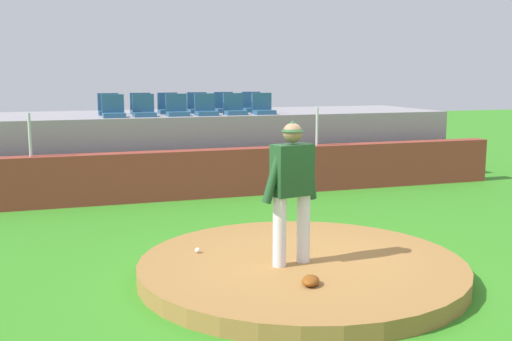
{
  "coord_description": "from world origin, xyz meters",
  "views": [
    {
      "loc": [
        -2.98,
        -7.16,
        2.64
      ],
      "look_at": [
        0.0,
        1.91,
        1.12
      ],
      "focal_mm": 42.96,
      "sensor_mm": 36.0,
      "label": 1
    }
  ],
  "objects_px": {
    "stadium_chair_5": "(263,108)",
    "stadium_chair_9": "(198,106)",
    "stadium_chair_3": "(206,109)",
    "stadium_chair_6": "(109,108)",
    "stadium_chair_2": "(177,109)",
    "stadium_chair_11": "(252,106)",
    "stadium_chair_7": "(141,107)",
    "stadium_chair_0": "(113,110)",
    "fielding_glove": "(311,281)",
    "stadium_chair_4": "(234,108)",
    "stadium_chair_10": "(224,106)",
    "pitcher": "(292,182)",
    "stadium_chair_8": "(168,107)",
    "stadium_chair_1": "(144,110)",
    "baseball": "(198,250)"
  },
  "relations": [
    {
      "from": "baseball",
      "to": "stadium_chair_10",
      "type": "bearing_deg",
      "value": 71.73
    },
    {
      "from": "stadium_chair_8",
      "to": "stadium_chair_4",
      "type": "bearing_deg",
      "value": 147.97
    },
    {
      "from": "stadium_chair_2",
      "to": "stadium_chair_11",
      "type": "height_order",
      "value": "same"
    },
    {
      "from": "stadium_chair_4",
      "to": "stadium_chair_6",
      "type": "height_order",
      "value": "same"
    },
    {
      "from": "stadium_chair_3",
      "to": "stadium_chair_5",
      "type": "height_order",
      "value": "same"
    },
    {
      "from": "stadium_chair_0",
      "to": "stadium_chair_1",
      "type": "bearing_deg",
      "value": -175.83
    },
    {
      "from": "stadium_chair_5",
      "to": "stadium_chair_3",
      "type": "bearing_deg",
      "value": 0.11
    },
    {
      "from": "stadium_chair_5",
      "to": "stadium_chair_7",
      "type": "height_order",
      "value": "same"
    },
    {
      "from": "fielding_glove",
      "to": "stadium_chair_9",
      "type": "distance_m",
      "value": 8.67
    },
    {
      "from": "stadium_chair_6",
      "to": "stadium_chair_8",
      "type": "distance_m",
      "value": 1.4
    },
    {
      "from": "stadium_chair_0",
      "to": "stadium_chair_6",
      "type": "height_order",
      "value": "same"
    },
    {
      "from": "stadium_chair_4",
      "to": "stadium_chair_0",
      "type": "bearing_deg",
      "value": 0.48
    },
    {
      "from": "stadium_chair_6",
      "to": "stadium_chair_3",
      "type": "bearing_deg",
      "value": 156.61
    },
    {
      "from": "stadium_chair_1",
      "to": "stadium_chair_8",
      "type": "distance_m",
      "value": 1.1
    },
    {
      "from": "stadium_chair_7",
      "to": "stadium_chair_11",
      "type": "xyz_separation_m",
      "value": [
        2.78,
        0.02,
        0.0
      ]
    },
    {
      "from": "stadium_chair_7",
      "to": "stadium_chair_0",
      "type": "bearing_deg",
      "value": 51.87
    },
    {
      "from": "stadium_chair_3",
      "to": "stadium_chair_6",
      "type": "xyz_separation_m",
      "value": [
        -2.11,
        0.91,
        0.0
      ]
    },
    {
      "from": "stadium_chair_2",
      "to": "stadium_chair_10",
      "type": "relative_size",
      "value": 1.0
    },
    {
      "from": "stadium_chair_3",
      "to": "stadium_chair_5",
      "type": "distance_m",
      "value": 1.39
    },
    {
      "from": "stadium_chair_1",
      "to": "stadium_chair_7",
      "type": "height_order",
      "value": "same"
    },
    {
      "from": "baseball",
      "to": "stadium_chair_11",
      "type": "bearing_deg",
      "value": 66.48
    },
    {
      "from": "stadium_chair_0",
      "to": "stadium_chair_2",
      "type": "xyz_separation_m",
      "value": [
        1.42,
        0.04,
        0.0
      ]
    },
    {
      "from": "pitcher",
      "to": "stadium_chair_2",
      "type": "distance_m",
      "value": 6.81
    },
    {
      "from": "fielding_glove",
      "to": "stadium_chair_4",
      "type": "distance_m",
      "value": 7.85
    },
    {
      "from": "pitcher",
      "to": "stadium_chair_8",
      "type": "xyz_separation_m",
      "value": [
        -0.19,
        7.64,
        0.55
      ]
    },
    {
      "from": "baseball",
      "to": "stadium_chair_8",
      "type": "relative_size",
      "value": 0.15
    },
    {
      "from": "pitcher",
      "to": "stadium_chair_4",
      "type": "distance_m",
      "value": 6.89
    },
    {
      "from": "fielding_glove",
      "to": "stadium_chair_3",
      "type": "xyz_separation_m",
      "value": [
        0.6,
        7.56,
        1.56
      ]
    },
    {
      "from": "pitcher",
      "to": "stadium_chair_3",
      "type": "distance_m",
      "value": 6.78
    },
    {
      "from": "pitcher",
      "to": "stadium_chair_7",
      "type": "xyz_separation_m",
      "value": [
        -0.84,
        7.66,
        0.55
      ]
    },
    {
      "from": "fielding_glove",
      "to": "stadium_chair_1",
      "type": "bearing_deg",
      "value": 37.8
    },
    {
      "from": "baseball",
      "to": "stadium_chair_0",
      "type": "distance_m",
      "value": 6.13
    },
    {
      "from": "stadium_chair_7",
      "to": "stadium_chair_9",
      "type": "distance_m",
      "value": 1.38
    },
    {
      "from": "stadium_chair_2",
      "to": "stadium_chair_7",
      "type": "relative_size",
      "value": 1.0
    },
    {
      "from": "stadium_chair_0",
      "to": "stadium_chair_10",
      "type": "distance_m",
      "value": 2.94
    },
    {
      "from": "stadium_chair_8",
      "to": "pitcher",
      "type": "bearing_deg",
      "value": 91.43
    },
    {
      "from": "pitcher",
      "to": "stadium_chair_8",
      "type": "distance_m",
      "value": 7.66
    },
    {
      "from": "fielding_glove",
      "to": "stadium_chair_11",
      "type": "xyz_separation_m",
      "value": [
        2.02,
        8.5,
        1.56
      ]
    },
    {
      "from": "baseball",
      "to": "stadium_chair_11",
      "type": "height_order",
      "value": "stadium_chair_11"
    },
    {
      "from": "fielding_glove",
      "to": "pitcher",
      "type": "bearing_deg",
      "value": 25.87
    },
    {
      "from": "stadium_chair_8",
      "to": "stadium_chair_10",
      "type": "relative_size",
      "value": 1.0
    },
    {
      "from": "stadium_chair_5",
      "to": "stadium_chair_0",
      "type": "bearing_deg",
      "value": -0.06
    },
    {
      "from": "stadium_chair_0",
      "to": "stadium_chair_9",
      "type": "distance_m",
      "value": 2.31
    },
    {
      "from": "stadium_chair_2",
      "to": "stadium_chair_9",
      "type": "relative_size",
      "value": 1.0
    },
    {
      "from": "stadium_chair_4",
      "to": "pitcher",
      "type": "bearing_deg",
      "value": 79.85
    },
    {
      "from": "stadium_chair_10",
      "to": "stadium_chair_3",
      "type": "bearing_deg",
      "value": 53.58
    },
    {
      "from": "stadium_chair_5",
      "to": "stadium_chair_9",
      "type": "height_order",
      "value": "same"
    },
    {
      "from": "stadium_chair_3",
      "to": "stadium_chair_6",
      "type": "relative_size",
      "value": 1.0
    },
    {
      "from": "pitcher",
      "to": "baseball",
      "type": "relative_size",
      "value": 24.92
    },
    {
      "from": "stadium_chair_5",
      "to": "stadium_chair_7",
      "type": "bearing_deg",
      "value": -18.64
    }
  ]
}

